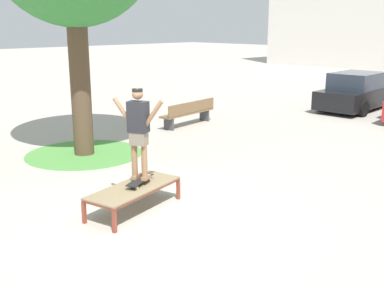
# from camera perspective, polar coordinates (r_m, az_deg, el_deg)

# --- Properties ---
(ground_plane) EXTENTS (120.00, 120.00, 0.00)m
(ground_plane) POSITION_cam_1_polar(r_m,az_deg,el_deg) (8.55, -3.00, -8.67)
(ground_plane) COLOR #B2AA9E
(skate_box) EXTENTS (1.14, 2.02, 0.46)m
(skate_box) POSITION_cam_1_polar(r_m,az_deg,el_deg) (8.68, -7.10, -5.48)
(skate_box) COLOR brown
(skate_box) RESTS_ON ground
(skateboard) EXTENTS (0.53, 0.81, 0.09)m
(skateboard) POSITION_cam_1_polar(r_m,az_deg,el_deg) (8.77, -6.35, -4.40)
(skateboard) COLOR black
(skateboard) RESTS_ON skate_box
(skater) EXTENTS (0.93, 0.51, 1.69)m
(skater) POSITION_cam_1_polar(r_m,az_deg,el_deg) (8.50, -6.53, 1.96)
(skater) COLOR #8E6647
(skater) RESTS_ON skateboard
(grass_patch_near_left) EXTENTS (3.07, 3.07, 0.01)m
(grass_patch_near_left) POSITION_cam_1_polar(r_m,az_deg,el_deg) (12.80, -12.96, -1.14)
(grass_patch_near_left) COLOR #519342
(grass_patch_near_left) RESTS_ON ground
(car_black) EXTENTS (2.04, 4.26, 1.50)m
(car_black) POSITION_cam_1_polar(r_m,az_deg,el_deg) (20.00, 19.41, 5.93)
(car_black) COLOR black
(car_black) RESTS_ON ground
(park_bench) EXTENTS (0.72, 2.44, 0.83)m
(park_bench) POSITION_cam_1_polar(r_m,az_deg,el_deg) (15.89, -0.40, 3.86)
(park_bench) COLOR brown
(park_bench) RESTS_ON ground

